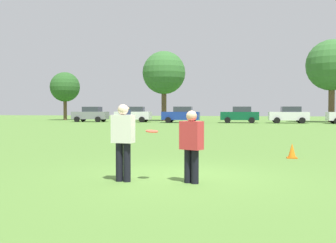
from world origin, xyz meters
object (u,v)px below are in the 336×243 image
(player_thrower, at_px, (123,138))
(player_defender, at_px, (191,143))
(traffic_cone, at_px, (292,151))
(parked_car_mid_right, at_px, (240,115))
(bystander_sideline_watcher, at_px, (128,115))
(parked_car_near_left, at_px, (91,114))
(parked_car_near_right, at_px, (289,115))
(frisbee, at_px, (152,131))
(parked_car_mid_left, at_px, (133,114))
(parked_car_center, at_px, (181,115))

(player_thrower, xyz_separation_m, player_defender, (1.48, 0.13, -0.08))
(traffic_cone, height_order, parked_car_mid_right, parked_car_mid_right)
(traffic_cone, bearing_deg, bystander_sideline_watcher, 119.11)
(parked_car_near_left, height_order, parked_car_mid_right, same)
(parked_car_near_right, relative_size, bystander_sideline_watcher, 2.48)
(frisbee, distance_m, parked_car_mid_left, 38.25)
(parked_car_near_left, xyz_separation_m, parked_car_mid_left, (5.25, 0.43, 0.00))
(parked_car_near_left, bearing_deg, parked_car_mid_left, 4.71)
(bystander_sideline_watcher, bearing_deg, player_thrower, -72.02)
(traffic_cone, xyz_separation_m, parked_car_center, (-9.23, 30.57, 0.69))
(parked_car_mid_left, distance_m, parked_car_center, 6.05)
(player_thrower, bearing_deg, traffic_cone, 51.46)
(parked_car_center, height_order, bystander_sideline_watcher, parked_car_center)
(parked_car_center, relative_size, parked_car_mid_right, 1.00)
(player_thrower, height_order, bystander_sideline_watcher, bystander_sideline_watcher)
(player_thrower, distance_m, parked_car_near_left, 39.70)
(player_defender, distance_m, parked_car_center, 36.05)
(traffic_cone, height_order, parked_car_near_right, parked_car_near_right)
(player_thrower, height_order, parked_car_center, parked_car_center)
(player_defender, xyz_separation_m, bystander_sideline_watcher, (-10.89, 28.87, 0.11))
(parked_car_near_left, height_order, parked_car_center, same)
(player_thrower, distance_m, parked_car_mid_right, 36.48)
(traffic_cone, relative_size, parked_car_near_right, 0.11)
(frisbee, distance_m, traffic_cone, 5.92)
(player_thrower, bearing_deg, parked_car_center, 98.42)
(parked_car_near_left, xyz_separation_m, parked_car_center, (11.22, -0.58, 0.00))
(frisbee, distance_m, parked_car_near_right, 37.03)
(player_defender, xyz_separation_m, traffic_cone, (2.49, 4.85, -0.63))
(parked_car_center, bearing_deg, traffic_cone, -73.20)
(player_defender, bearing_deg, frisbee, 176.44)
(parked_car_near_right, height_order, bystander_sideline_watcher, parked_car_near_right)
(player_thrower, relative_size, bystander_sideline_watcher, 0.97)
(bystander_sideline_watcher, bearing_deg, parked_car_near_left, 134.78)
(traffic_cone, xyz_separation_m, parked_car_mid_right, (-2.72, 31.48, 0.69))
(traffic_cone, height_order, parked_car_mid_left, parked_car_mid_left)
(frisbee, relative_size, parked_car_center, 0.06)
(frisbee, relative_size, parked_car_near_left, 0.06)
(player_thrower, xyz_separation_m, traffic_cone, (3.96, 4.98, -0.72))
(parked_car_center, xyz_separation_m, parked_car_near_right, (11.78, 1.19, 0.00))
(traffic_cone, bearing_deg, parked_car_near_right, 85.41)
(traffic_cone, xyz_separation_m, parked_car_mid_left, (-15.19, 31.58, 0.69))
(parked_car_center, distance_m, parked_car_mid_right, 6.57)
(parked_car_near_left, height_order, parked_car_near_right, same)
(player_defender, relative_size, bystander_sideline_watcher, 0.89)
(parked_car_mid_right, distance_m, bystander_sideline_watcher, 13.00)
(parked_car_near_left, relative_size, parked_car_center, 1.00)
(parked_car_near_left, xyz_separation_m, parked_car_near_right, (22.99, 0.61, 0.00))
(player_defender, bearing_deg, parked_car_near_left, 116.52)
(traffic_cone, distance_m, parked_car_mid_right, 31.60)
(player_thrower, relative_size, parked_car_mid_left, 0.39)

